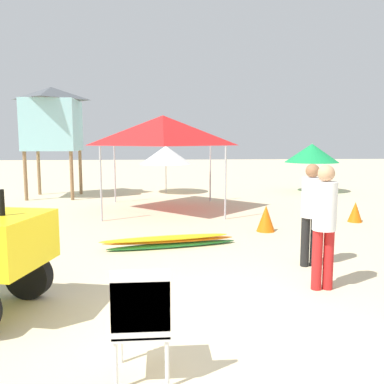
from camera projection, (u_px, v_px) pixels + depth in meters
ground at (211, 325)px, 4.52m from camera, size 80.00×80.00×0.00m
stacked_plastic_chairs at (141, 314)px, 3.39m from camera, size 0.48×0.48×1.02m
surfboard_pile at (169, 241)px, 7.81m from camera, size 2.68×0.87×0.24m
lifeguard_near_left at (324, 219)px, 5.49m from camera, size 0.32×0.32×1.73m
lifeguard_near_right at (311, 208)px, 6.53m from camera, size 0.32×0.32×1.68m
popup_canopy at (163, 130)px, 11.78m from camera, size 3.25×3.25×2.78m
lifeguard_tower at (52, 119)px, 14.45m from camera, size 1.98×1.98×3.94m
beach_umbrella_left at (312, 153)px, 16.13m from camera, size 2.13×2.13×1.93m
beach_umbrella_far at (166, 155)px, 15.83m from camera, size 2.04×2.04×1.85m
traffic_cone_near at (266, 218)px, 9.16m from camera, size 0.42×0.42×0.60m
traffic_cone_far at (355, 212)px, 10.23m from camera, size 0.36×0.36×0.51m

